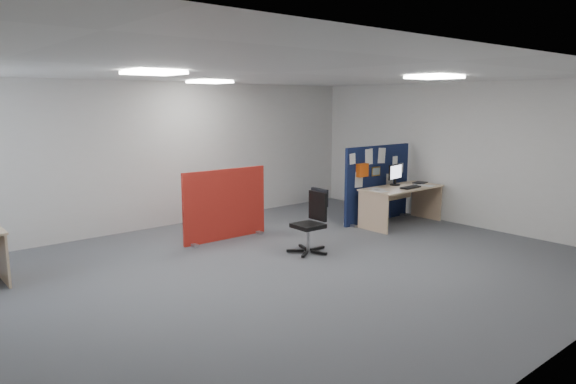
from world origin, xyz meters
TOP-DOWN VIEW (x-y plane):
  - floor at (0.00, 0.00)m, footprint 9.00×9.00m
  - ceiling at (0.00, 0.00)m, footprint 9.00×7.00m
  - wall_back at (0.00, 3.50)m, footprint 9.00×0.02m
  - wall_front at (0.00, -3.50)m, footprint 9.00×0.02m
  - wall_right at (4.50, 0.00)m, footprint 0.02×7.00m
  - ceiling_lights at (0.33, 0.67)m, footprint 4.10×4.10m
  - navy_divider at (3.46, 1.19)m, footprint 1.81×0.30m
  - main_desk at (3.58, 0.73)m, footprint 1.70×0.75m
  - monitor_main at (3.65, 0.90)m, footprint 0.47×0.19m
  - keyboard at (3.61, 0.51)m, footprint 0.46×0.21m
  - mouse at (3.91, 0.62)m, footprint 0.11×0.08m
  - paper_tray at (4.26, 0.75)m, footprint 0.32×0.28m
  - red_divider at (0.41, 1.95)m, footprint 1.62×0.30m
  - office_chair at (1.03, 0.42)m, footprint 0.62×0.65m
  - desk_papers at (3.33, 0.66)m, footprint 1.42×0.68m

SIDE VIEW (x-z plane):
  - floor at x=0.00m, z-range 0.00..0.00m
  - office_chair at x=1.03m, z-range 0.07..1.04m
  - main_desk at x=3.58m, z-range 0.19..0.92m
  - red_divider at x=0.41m, z-range -0.01..1.20m
  - desk_papers at x=3.33m, z-range 0.73..0.73m
  - paper_tray at x=4.26m, z-range 0.73..0.74m
  - keyboard at x=3.61m, z-range 0.73..0.75m
  - mouse at x=3.91m, z-range 0.73..0.76m
  - navy_divider at x=3.46m, z-range 0.01..1.50m
  - monitor_main at x=3.65m, z-range 0.75..1.16m
  - wall_back at x=0.00m, z-range 0.00..2.70m
  - wall_front at x=0.00m, z-range 0.00..2.70m
  - wall_right at x=4.50m, z-range 0.00..2.70m
  - ceiling_lights at x=0.33m, z-range 2.65..2.69m
  - ceiling at x=0.00m, z-range 2.69..2.71m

